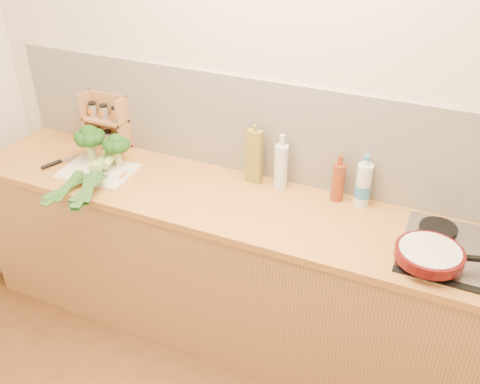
% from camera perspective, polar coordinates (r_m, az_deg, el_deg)
% --- Properties ---
extents(room_shell, '(3.50, 3.50, 3.50)m').
position_cam_1_polar(room_shell, '(2.77, 3.85, 6.38)').
color(room_shell, beige).
rests_on(room_shell, ground).
extents(counter, '(3.20, 0.62, 0.90)m').
position_cam_1_polar(counter, '(2.94, 1.29, -8.67)').
color(counter, '#A98446').
rests_on(counter, ground).
extents(gas_hob, '(0.58, 0.50, 0.04)m').
position_cam_1_polar(gas_hob, '(2.52, 23.37, -6.16)').
color(gas_hob, silver).
rests_on(gas_hob, counter).
extents(chopping_board, '(0.41, 0.32, 0.01)m').
position_cam_1_polar(chopping_board, '(3.04, -14.90, 2.16)').
color(chopping_board, beige).
rests_on(chopping_board, counter).
extents(broccoli_left, '(0.17, 0.17, 0.22)m').
position_cam_1_polar(broccoli_left, '(3.09, -15.77, 5.64)').
color(broccoli_left, '#ADBE6F').
rests_on(broccoli_left, chopping_board).
extents(broccoli_right, '(0.15, 0.15, 0.19)m').
position_cam_1_polar(broccoli_right, '(3.01, -13.06, 4.96)').
color(broccoli_right, '#ADBE6F').
rests_on(broccoli_right, chopping_board).
extents(leek_front, '(0.11, 0.64, 0.04)m').
position_cam_1_polar(leek_front, '(3.01, -15.72, 2.35)').
color(leek_front, white).
rests_on(leek_front, chopping_board).
extents(leek_mid, '(0.30, 0.65, 0.04)m').
position_cam_1_polar(leek_mid, '(2.97, -14.92, 2.43)').
color(leek_mid, white).
rests_on(leek_mid, chopping_board).
extents(leek_back, '(0.24, 0.66, 0.04)m').
position_cam_1_polar(leek_back, '(2.95, -14.22, 2.70)').
color(leek_back, white).
rests_on(leek_back, chopping_board).
extents(chefs_knife, '(0.13, 0.29, 0.02)m').
position_cam_1_polar(chefs_knife, '(3.20, -18.89, 3.00)').
color(chefs_knife, silver).
rests_on(chefs_knife, counter).
extents(skillet, '(0.41, 0.28, 0.05)m').
position_cam_1_polar(skillet, '(2.38, 19.63, -6.25)').
color(skillet, '#4C0C0C').
rests_on(skillet, gas_hob).
extents(spice_rack, '(0.27, 0.11, 0.32)m').
position_cam_1_polar(spice_rack, '(3.27, -13.96, 7.06)').
color(spice_rack, '#B4754D').
rests_on(spice_rack, counter).
extents(oil_tin, '(0.08, 0.05, 0.33)m').
position_cam_1_polar(oil_tin, '(2.79, 1.54, 3.83)').
color(oil_tin, olive).
rests_on(oil_tin, counter).
extents(glass_bottle, '(0.07, 0.07, 0.30)m').
position_cam_1_polar(glass_bottle, '(2.75, 4.39, 2.79)').
color(glass_bottle, silver).
rests_on(glass_bottle, counter).
extents(amber_bottle, '(0.06, 0.06, 0.25)m').
position_cam_1_polar(amber_bottle, '(2.70, 10.43, 1.12)').
color(amber_bottle, maroon).
rests_on(amber_bottle, counter).
extents(water_bottle, '(0.08, 0.08, 0.25)m').
position_cam_1_polar(water_bottle, '(2.68, 13.00, 0.65)').
color(water_bottle, silver).
rests_on(water_bottle, counter).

